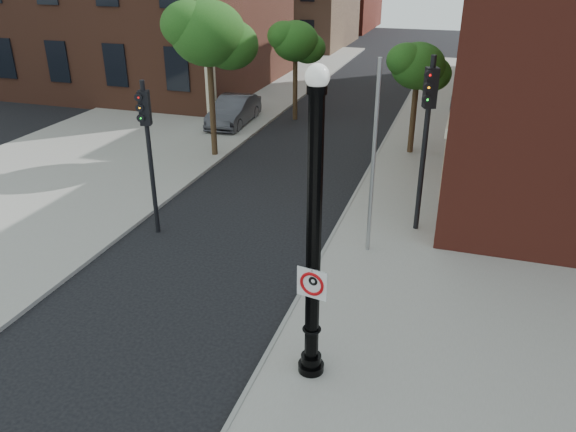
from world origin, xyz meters
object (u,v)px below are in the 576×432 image
(parked_car, at_px, (234,111))
(traffic_signal_right, at_px, (427,118))
(no_parking_sign, at_px, (312,283))
(traffic_signal_left, at_px, (147,134))
(lamppost, at_px, (313,251))

(parked_car, distance_m, traffic_signal_right, 13.96)
(no_parking_sign, distance_m, parked_car, 18.93)
(no_parking_sign, height_order, traffic_signal_left, traffic_signal_left)
(traffic_signal_right, bearing_deg, traffic_signal_left, 176.37)
(lamppost, relative_size, traffic_signal_left, 1.34)
(parked_car, bearing_deg, traffic_signal_left, -81.45)
(lamppost, height_order, traffic_signal_left, lamppost)
(traffic_signal_left, bearing_deg, traffic_signal_right, 0.25)
(lamppost, height_order, parked_car, lamppost)
(lamppost, distance_m, parked_car, 18.84)
(lamppost, height_order, traffic_signal_right, lamppost)
(parked_car, height_order, traffic_signal_right, traffic_signal_right)
(traffic_signal_right, bearing_deg, lamppost, -121.77)
(lamppost, relative_size, traffic_signal_right, 1.17)
(traffic_signal_left, relative_size, traffic_signal_right, 0.87)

